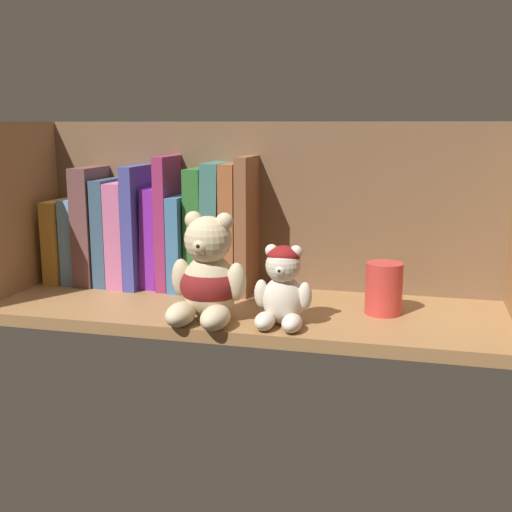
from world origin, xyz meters
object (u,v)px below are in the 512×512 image
object	(u,v)px
book_9	(200,229)
book_5	(143,225)
book_0	(66,239)
book_10	(218,226)
book_3	(112,231)
teddy_bear_larger	(208,278)
book_6	(158,237)
book_12	(249,224)
pillar_candle	(384,288)
book_4	(128,233)
book_7	(172,222)
book_8	(185,241)
book_1	(81,239)
teddy_bear_smaller	(283,288)
book_11	(235,227)
book_2	(96,224)

from	to	relation	value
book_9	book_5	bearing A→B (deg)	180.00
book_0	book_10	bearing A→B (deg)	0.00
book_3	teddy_bear_larger	bearing A→B (deg)	-36.82
book_5	book_9	world-z (taller)	book_5
book_5	book_6	distance (cm)	3.54
book_12	book_3	bearing A→B (deg)	180.00
book_10	book_12	world-z (taller)	book_12
book_10	pillar_candle	size ratio (longest dim) A/B	2.79
book_4	book_6	xyz separation A→B (cm)	(5.98, 0.00, -0.48)
book_7	book_8	world-z (taller)	book_7
book_1	teddy_bear_smaller	size ratio (longest dim) A/B	1.31
book_7	book_11	xyz separation A→B (cm)	(12.04, 0.00, -0.56)
book_7	book_12	size ratio (longest dim) A/B	1.00
book_4	teddy_bear_larger	xyz separation A→B (cm)	(22.02, -18.88, -3.05)
book_0	teddy_bear_smaller	world-z (taller)	book_0
book_5	book_11	distance (cm)	17.80
book_9	book_12	size ratio (longest dim) A/B	0.91
book_6	pillar_candle	size ratio (longest dim) A/B	2.22
book_3	book_9	world-z (taller)	book_9
book_7	teddy_bear_larger	distance (cm)	23.68
book_3	teddy_bear_smaller	distance (cm)	41.46
book_8	pillar_candle	distance (cm)	37.99
book_5	book_8	xyz separation A→B (cm)	(8.25, 0.00, -2.62)
book_2	book_10	size ratio (longest dim) A/B	0.95
book_5	teddy_bear_smaller	xyz separation A→B (cm)	(30.52, -18.67, -5.37)
book_11	book_12	size ratio (longest dim) A/B	0.95
book_11	teddy_bear_larger	xyz separation A→B (cm)	(1.17, -18.88, -4.90)
book_3	pillar_candle	bearing A→B (deg)	-9.97
book_2	pillar_candle	distance (cm)	55.63
book_8	teddy_bear_smaller	distance (cm)	29.19
book_8	teddy_bear_smaller	xyz separation A→B (cm)	(22.27, -18.67, -2.76)
book_10	book_8	bearing A→B (deg)	180.00
book_5	book_8	world-z (taller)	book_5
book_0	book_12	size ratio (longest dim) A/B	0.64
book_11	book_4	bearing A→B (deg)	180.00
book_0	book_6	xyz separation A→B (cm)	(19.01, 0.00, 1.36)
book_8	teddy_bear_larger	size ratio (longest dim) A/B	1.02
book_7	pillar_candle	distance (cm)	40.93
book_4	book_11	world-z (taller)	book_11
book_3	book_10	xyz separation A→B (cm)	(20.87, 0.00, 1.65)
book_11	teddy_bear_larger	bearing A→B (deg)	-86.46
teddy_bear_smaller	pillar_candle	xyz separation A→B (cm)	(14.37, 9.68, -1.64)
book_2	book_12	xyz separation A→B (cm)	(30.08, 0.00, 1.16)
book_11	book_1	bearing A→B (deg)	180.00
book_0	teddy_bear_larger	xyz separation A→B (cm)	(35.05, -18.88, -1.21)
book_8	book_11	world-z (taller)	book_11
book_5	book_10	xyz separation A→B (cm)	(14.60, 0.00, 0.36)
book_11	book_9	bearing A→B (deg)	180.00
book_2	book_10	distance (cm)	24.19
pillar_candle	book_8	bearing A→B (deg)	166.21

